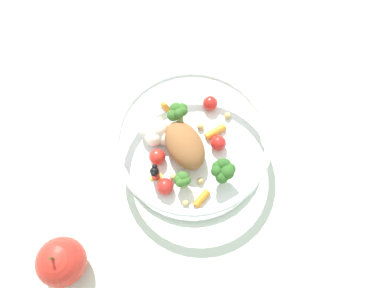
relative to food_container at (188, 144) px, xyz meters
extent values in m
plane|color=silver|center=(0.01, -0.01, -0.03)|extent=(2.40, 2.40, 0.00)
cylinder|color=white|center=(0.00, -0.01, -0.03)|extent=(0.23, 0.23, 0.01)
torus|color=white|center=(0.00, -0.01, 0.03)|extent=(0.24, 0.24, 0.01)
ellipsoid|color=#935B33|center=(0.00, 0.00, 0.00)|extent=(0.09, 0.10, 0.04)
cylinder|color=#7FAD5B|center=(0.03, 0.04, -0.01)|extent=(0.01, 0.01, 0.03)
sphere|color=#386B28|center=(0.04, 0.04, 0.02)|extent=(0.02, 0.02, 0.02)
sphere|color=#386B28|center=(0.04, 0.05, 0.01)|extent=(0.02, 0.02, 0.02)
sphere|color=#386B28|center=(0.02, 0.04, 0.01)|extent=(0.02, 0.02, 0.02)
sphere|color=#386B28|center=(0.03, 0.04, 0.02)|extent=(0.02, 0.02, 0.02)
sphere|color=#386B28|center=(0.04, 0.03, 0.02)|extent=(0.02, 0.02, 0.02)
cylinder|color=#7FAD5B|center=(-0.05, -0.03, -0.01)|extent=(0.01, 0.01, 0.02)
sphere|color=#386B28|center=(-0.05, -0.02, 0.00)|extent=(0.02, 0.02, 0.02)
sphere|color=#386B28|center=(-0.05, -0.02, 0.00)|extent=(0.02, 0.02, 0.02)
sphere|color=#386B28|center=(-0.06, -0.02, 0.00)|extent=(0.01, 0.01, 0.01)
sphere|color=#386B28|center=(-0.06, -0.02, 0.01)|extent=(0.01, 0.01, 0.01)
sphere|color=#386B28|center=(-0.06, -0.03, 0.00)|extent=(0.01, 0.01, 0.01)
sphere|color=#386B28|center=(-0.05, -0.03, 0.00)|extent=(0.01, 0.01, 0.01)
cylinder|color=#7FAD5B|center=(-0.01, -0.07, -0.01)|extent=(0.01, 0.01, 0.02)
sphere|color=#2D6023|center=(0.00, -0.07, 0.01)|extent=(0.02, 0.02, 0.02)
sphere|color=#2D6023|center=(-0.01, -0.06, 0.02)|extent=(0.02, 0.02, 0.02)
sphere|color=#2D6023|center=(-0.01, -0.06, 0.01)|extent=(0.02, 0.02, 0.02)
sphere|color=#2D6023|center=(-0.02, -0.06, 0.02)|extent=(0.02, 0.02, 0.02)
sphere|color=#2D6023|center=(-0.02, -0.07, 0.01)|extent=(0.02, 0.02, 0.02)
sphere|color=#2D6023|center=(-0.01, -0.08, 0.02)|extent=(0.02, 0.02, 0.02)
sphere|color=#2D6023|center=(-0.01, -0.08, 0.01)|extent=(0.02, 0.02, 0.02)
sphere|color=white|center=(0.00, 0.06, 0.00)|extent=(0.04, 0.04, 0.04)
sphere|color=white|center=(-0.01, 0.07, 0.00)|extent=(0.03, 0.03, 0.03)
sphere|color=white|center=(-0.02, 0.06, -0.01)|extent=(0.02, 0.02, 0.02)
sphere|color=white|center=(-0.02, 0.05, 0.00)|extent=(0.03, 0.03, 0.03)
sphere|color=white|center=(-0.01, 0.04, -0.01)|extent=(0.03, 0.03, 0.03)
cube|color=yellow|center=(-0.07, 0.02, -0.02)|extent=(0.02, 0.02, 0.00)
cylinder|color=red|center=(-0.07, 0.02, -0.01)|extent=(0.02, 0.02, 0.02)
sphere|color=black|center=(-0.07, 0.02, 0.01)|extent=(0.01, 0.01, 0.01)
sphere|color=black|center=(-0.07, 0.01, 0.01)|extent=(0.01, 0.01, 0.01)
sphere|color=black|center=(-0.06, 0.02, 0.01)|extent=(0.01, 0.01, 0.01)
cylinder|color=orange|center=(-0.06, -0.06, -0.02)|extent=(0.03, 0.02, 0.01)
cylinder|color=orange|center=(0.05, -0.02, -0.02)|extent=(0.04, 0.03, 0.01)
cylinder|color=orange|center=(0.04, 0.07, -0.02)|extent=(0.02, 0.03, 0.01)
sphere|color=red|center=(0.03, -0.04, -0.01)|extent=(0.02, 0.02, 0.02)
sphere|color=red|center=(-0.07, 0.00, -0.01)|extent=(0.03, 0.03, 0.03)
sphere|color=red|center=(-0.04, 0.03, -0.01)|extent=(0.03, 0.03, 0.03)
sphere|color=red|center=(0.09, 0.01, -0.01)|extent=(0.02, 0.02, 0.02)
sphere|color=tan|center=(-0.04, -0.04, -0.02)|extent=(0.01, 0.01, 0.01)
sphere|color=tan|center=(0.04, 0.00, -0.02)|extent=(0.01, 0.01, 0.01)
sphere|color=#D1B775|center=(-0.05, 0.00, -0.02)|extent=(0.01, 0.01, 0.01)
sphere|color=tan|center=(0.08, -0.02, -0.02)|extent=(0.01, 0.01, 0.01)
sphere|color=#D1B775|center=(-0.08, -0.04, -0.02)|extent=(0.01, 0.01, 0.01)
sphere|color=tan|center=(0.02, 0.07, -0.02)|extent=(0.01, 0.01, 0.01)
sphere|color=red|center=(-0.24, 0.05, 0.00)|extent=(0.07, 0.07, 0.07)
cylinder|color=brown|center=(-0.24, 0.05, 0.04)|extent=(0.00, 0.00, 0.01)
camera|label=1|loc=(-0.19, -0.13, 0.53)|focal=35.03mm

